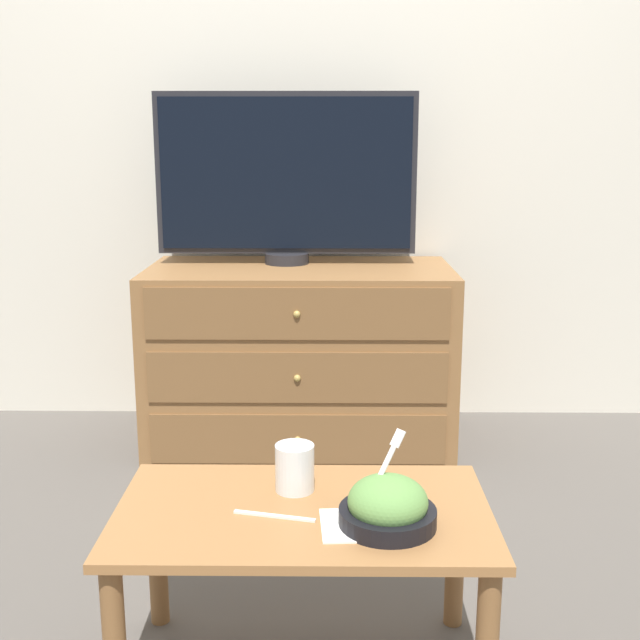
% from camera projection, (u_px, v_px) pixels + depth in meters
% --- Properties ---
extents(ground_plane, '(12.00, 12.00, 0.00)m').
position_uv_depth(ground_plane, '(310.00, 412.00, 3.39)').
color(ground_plane, '#56514C').
extents(wall_back, '(12.00, 0.05, 2.60)m').
position_uv_depth(wall_back, '(309.00, 94.00, 3.13)').
color(wall_back, silver).
rests_on(wall_back, ground_plane).
extents(dresser, '(1.12, 0.59, 0.67)m').
position_uv_depth(dresser, '(300.00, 355.00, 3.01)').
color(dresser, olive).
rests_on(dresser, ground_plane).
extents(tv, '(0.96, 0.17, 0.63)m').
position_uv_depth(tv, '(286.00, 177.00, 2.96)').
color(tv, '#232328').
rests_on(tv, dresser).
extents(coffee_table, '(0.78, 0.45, 0.39)m').
position_uv_depth(coffee_table, '(303.00, 538.00, 1.67)').
color(coffee_table, '#9E6B3D').
rests_on(coffee_table, ground_plane).
extents(takeout_bowl, '(0.19, 0.19, 0.18)m').
position_uv_depth(takeout_bowl, '(388.00, 507.00, 1.57)').
color(takeout_bowl, black).
rests_on(takeout_bowl, coffee_table).
extents(drink_cup, '(0.08, 0.08, 0.10)m').
position_uv_depth(drink_cup, '(295.00, 470.00, 1.73)').
color(drink_cup, beige).
rests_on(drink_cup, coffee_table).
extents(napkin, '(0.15, 0.15, 0.00)m').
position_uv_depth(napkin, '(357.00, 525.00, 1.58)').
color(napkin, white).
rests_on(napkin, coffee_table).
extents(knife, '(0.17, 0.05, 0.01)m').
position_uv_depth(knife, '(274.00, 516.00, 1.61)').
color(knife, white).
rests_on(knife, coffee_table).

